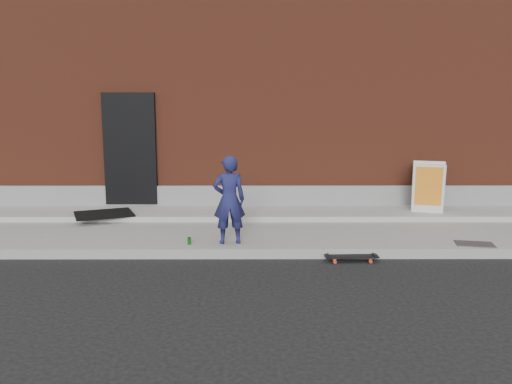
{
  "coord_description": "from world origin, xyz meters",
  "views": [
    {
      "loc": [
        -0.09,
        -7.11,
        2.18
      ],
      "look_at": [
        -0.06,
        0.8,
        0.88
      ],
      "focal_mm": 35.0,
      "sensor_mm": 36.0,
      "label": 1
    }
  ],
  "objects_px": {
    "pizza_sign": "(428,187)",
    "child": "(229,200)",
    "soda_can": "(189,241)",
    "skateboard": "(351,257)"
  },
  "relations": [
    {
      "from": "child",
      "to": "soda_can",
      "type": "height_order",
      "value": "child"
    },
    {
      "from": "pizza_sign",
      "to": "soda_can",
      "type": "xyz_separation_m",
      "value": [
        -4.32,
        -2.0,
        -0.53
      ]
    },
    {
      "from": "skateboard",
      "to": "pizza_sign",
      "type": "bearing_deg",
      "value": 51.53
    },
    {
      "from": "child",
      "to": "pizza_sign",
      "type": "relative_size",
      "value": 1.4
    },
    {
      "from": "skateboard",
      "to": "pizza_sign",
      "type": "xyz_separation_m",
      "value": [
        1.91,
        2.4,
        0.67
      ]
    },
    {
      "from": "pizza_sign",
      "to": "child",
      "type": "bearing_deg",
      "value": -152.55
    },
    {
      "from": "child",
      "to": "skateboard",
      "type": "xyz_separation_m",
      "value": [
        1.8,
        -0.48,
        -0.76
      ]
    },
    {
      "from": "pizza_sign",
      "to": "soda_can",
      "type": "distance_m",
      "value": 4.79
    },
    {
      "from": "child",
      "to": "skateboard",
      "type": "height_order",
      "value": "child"
    },
    {
      "from": "child",
      "to": "soda_can",
      "type": "xyz_separation_m",
      "value": [
        -0.61,
        -0.08,
        -0.62
      ]
    }
  ]
}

